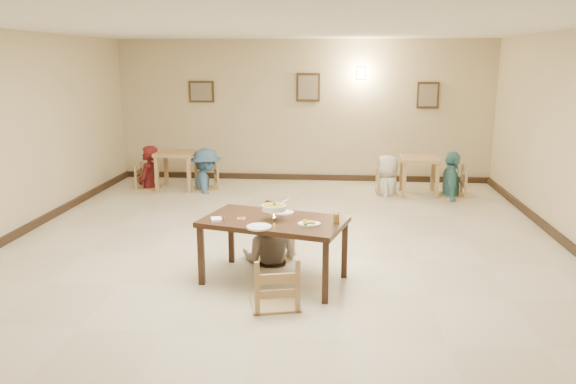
# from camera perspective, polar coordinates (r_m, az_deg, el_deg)

# --- Properties ---
(floor) EXTENTS (10.00, 10.00, 0.00)m
(floor) POSITION_cam_1_polar(r_m,az_deg,el_deg) (7.56, -0.81, -6.60)
(floor) COLOR beige
(floor) RESTS_ON ground
(ceiling) EXTENTS (10.00, 10.00, 0.00)m
(ceiling) POSITION_cam_1_polar(r_m,az_deg,el_deg) (7.12, -0.89, 16.74)
(ceiling) COLOR silver
(ceiling) RESTS_ON wall_back
(wall_back) EXTENTS (10.00, 0.00, 10.00)m
(wall_back) POSITION_cam_1_polar(r_m,az_deg,el_deg) (12.14, 1.57, 8.22)
(wall_back) COLOR #CAB791
(wall_back) RESTS_ON floor
(wall_front) EXTENTS (10.00, 0.00, 10.00)m
(wall_front) POSITION_cam_1_polar(r_m,az_deg,el_deg) (2.44, -13.18, -13.13)
(wall_front) COLOR #CAB791
(wall_front) RESTS_ON floor
(baseboard_back) EXTENTS (8.00, 0.06, 0.12)m
(baseboard_back) POSITION_cam_1_polar(r_m,az_deg,el_deg) (12.32, 1.52, 1.53)
(baseboard_back) COLOR black
(baseboard_back) RESTS_ON floor
(picture_a) EXTENTS (0.55, 0.04, 0.45)m
(picture_a) POSITION_cam_1_polar(r_m,az_deg,el_deg) (12.40, -8.79, 10.03)
(picture_a) COLOR #352514
(picture_a) RESTS_ON wall_back
(picture_b) EXTENTS (0.50, 0.04, 0.60)m
(picture_b) POSITION_cam_1_polar(r_m,az_deg,el_deg) (12.06, 2.06, 10.57)
(picture_b) COLOR #352514
(picture_b) RESTS_ON wall_back
(picture_c) EXTENTS (0.45, 0.04, 0.55)m
(picture_c) POSITION_cam_1_polar(r_m,az_deg,el_deg) (12.19, 14.03, 9.51)
(picture_c) COLOR #352514
(picture_c) RESTS_ON wall_back
(wall_sconce) EXTENTS (0.16, 0.05, 0.22)m
(wall_sconce) POSITION_cam_1_polar(r_m,az_deg,el_deg) (12.04, 7.42, 11.89)
(wall_sconce) COLOR #FFD88C
(wall_sconce) RESTS_ON wall_back
(main_table) EXTENTS (1.81, 1.31, 0.76)m
(main_table) POSITION_cam_1_polar(r_m,az_deg,el_deg) (6.56, -1.45, -3.46)
(main_table) COLOR #352014
(main_table) RESTS_ON floor
(chair_far) EXTENTS (0.49, 0.49, 1.04)m
(chair_far) POSITION_cam_1_polar(r_m,az_deg,el_deg) (7.37, -1.60, -2.88)
(chair_far) COLOR tan
(chair_far) RESTS_ON floor
(chair_near) EXTENTS (0.51, 0.51, 1.09)m
(chair_near) POSITION_cam_1_polar(r_m,az_deg,el_deg) (5.96, -1.37, -6.62)
(chair_near) COLOR tan
(chair_near) RESTS_ON floor
(main_diner) EXTENTS (0.90, 0.76, 1.63)m
(main_diner) POSITION_cam_1_polar(r_m,az_deg,el_deg) (7.19, -1.84, -0.86)
(main_diner) COLOR gray
(main_diner) RESTS_ON floor
(curry_warmer) EXTENTS (0.32, 0.28, 0.25)m
(curry_warmer) POSITION_cam_1_polar(r_m,az_deg,el_deg) (6.46, -1.45, -1.61)
(curry_warmer) COLOR silver
(curry_warmer) RESTS_ON main_table
(rice_plate_far) EXTENTS (0.30, 0.30, 0.07)m
(rice_plate_far) POSITION_cam_1_polar(r_m,az_deg,el_deg) (6.77, -0.66, -2.07)
(rice_plate_far) COLOR white
(rice_plate_far) RESTS_ON main_table
(rice_plate_near) EXTENTS (0.28, 0.28, 0.06)m
(rice_plate_near) POSITION_cam_1_polar(r_m,az_deg,el_deg) (6.21, -2.96, -3.54)
(rice_plate_near) COLOR white
(rice_plate_near) RESTS_ON main_table
(fried_plate) EXTENTS (0.26, 0.26, 0.06)m
(fried_plate) POSITION_cam_1_polar(r_m,az_deg,el_deg) (6.31, 2.15, -3.19)
(fried_plate) COLOR white
(fried_plate) RESTS_ON main_table
(chili_dish) EXTENTS (0.10, 0.10, 0.02)m
(chili_dish) POSITION_cam_1_polar(r_m,az_deg,el_deg) (6.56, -4.78, -2.68)
(chili_dish) COLOR white
(chili_dish) RESTS_ON main_table
(napkin_cutlery) EXTENTS (0.18, 0.25, 0.03)m
(napkin_cutlery) POSITION_cam_1_polar(r_m,az_deg,el_deg) (6.53, -7.26, -2.77)
(napkin_cutlery) COLOR white
(napkin_cutlery) RESTS_ON main_table
(drink_glass) EXTENTS (0.07, 0.07, 0.14)m
(drink_glass) POSITION_cam_1_polar(r_m,az_deg,el_deg) (6.38, 4.92, -2.61)
(drink_glass) COLOR white
(drink_glass) RESTS_ON main_table
(bg_table_left) EXTENTS (0.78, 0.78, 0.77)m
(bg_table_left) POSITION_cam_1_polar(r_m,az_deg,el_deg) (11.56, -11.25, 3.37)
(bg_table_left) COLOR #AB8151
(bg_table_left) RESTS_ON floor
(bg_table_right) EXTENTS (0.75, 0.75, 0.73)m
(bg_table_right) POSITION_cam_1_polar(r_m,az_deg,el_deg) (11.16, 13.21, 2.74)
(bg_table_right) COLOR #AB8151
(bg_table_right) RESTS_ON floor
(bg_chair_ll) EXTENTS (0.46, 0.46, 0.98)m
(bg_chair_ll) POSITION_cam_1_polar(r_m,az_deg,el_deg) (11.76, -14.02, 2.69)
(bg_chair_ll) COLOR tan
(bg_chair_ll) RESTS_ON floor
(bg_chair_lr) EXTENTS (0.45, 0.45, 0.96)m
(bg_chair_lr) POSITION_cam_1_polar(r_m,az_deg,el_deg) (11.43, -8.33, 2.60)
(bg_chair_lr) COLOR tan
(bg_chair_lr) RESTS_ON floor
(bg_chair_rl) EXTENTS (0.41, 0.41, 0.87)m
(bg_chair_rl) POSITION_cam_1_polar(r_m,az_deg,el_deg) (11.09, 10.07, 1.98)
(bg_chair_rl) COLOR tan
(bg_chair_rl) RESTS_ON floor
(bg_chair_rr) EXTENTS (0.51, 0.51, 1.10)m
(bg_chair_rr) POSITION_cam_1_polar(r_m,az_deg,el_deg) (11.20, 16.34, 2.33)
(bg_chair_rr) COLOR tan
(bg_chair_rr) RESTS_ON floor
(bg_diner_a) EXTENTS (0.47, 0.67, 1.76)m
(bg_diner_a) POSITION_cam_1_polar(r_m,az_deg,el_deg) (11.70, -14.12, 4.57)
(bg_diner_a) COLOR #511214
(bg_diner_a) RESTS_ON floor
(bg_diner_b) EXTENTS (0.99, 1.24, 1.68)m
(bg_diner_b) POSITION_cam_1_polar(r_m,az_deg,el_deg) (11.37, -8.39, 4.40)
(bg_diner_b) COLOR teal
(bg_diner_b) RESTS_ON floor
(bg_diner_c) EXTENTS (0.59, 0.82, 1.55)m
(bg_diner_c) POSITION_cam_1_polar(r_m,az_deg,el_deg) (11.03, 10.14, 3.71)
(bg_diner_c) COLOR silver
(bg_diner_c) RESTS_ON floor
(bg_diner_d) EXTENTS (0.53, 1.06, 1.74)m
(bg_diner_d) POSITION_cam_1_polar(r_m,az_deg,el_deg) (11.15, 16.44, 3.98)
(bg_diner_d) COLOR teal
(bg_diner_d) RESTS_ON floor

